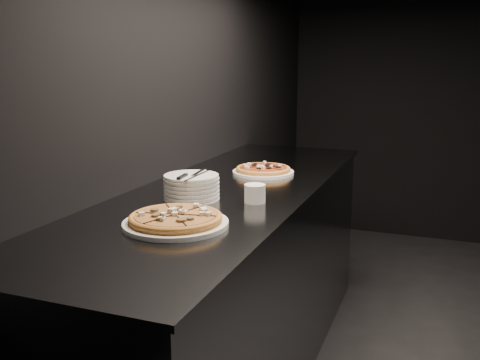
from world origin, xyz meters
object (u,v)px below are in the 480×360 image
(counter, at_px, (230,284))
(pizza_mushroom, at_px, (176,220))
(pizza_tomato, at_px, (263,170))
(ramekin, at_px, (255,193))
(plate_stack, at_px, (192,187))
(cutlery, at_px, (191,175))

(counter, relative_size, pizza_mushroom, 6.58)
(pizza_tomato, relative_size, ramekin, 4.24)
(pizza_mushroom, distance_m, ramekin, 0.41)
(pizza_tomato, height_order, plate_stack, plate_stack)
(plate_stack, height_order, cutlery, cutlery)
(ramekin, bearing_deg, pizza_mushroom, -110.46)
(cutlery, xyz_separation_m, ramekin, (0.25, 0.05, -0.06))
(pizza_mushroom, height_order, ramekin, ramekin)
(plate_stack, xyz_separation_m, cutlery, (0.01, -0.02, 0.05))
(counter, xyz_separation_m, pizza_tomato, (0.05, 0.32, 0.48))
(cutlery, bearing_deg, ramekin, 5.65)
(cutlery, bearing_deg, pizza_mushroom, -78.99)
(counter, height_order, pizza_tomato, pizza_tomato)
(plate_stack, bearing_deg, counter, 75.55)
(plate_stack, height_order, ramekin, plate_stack)
(counter, relative_size, cutlery, 10.41)
(pizza_tomato, relative_size, plate_stack, 1.60)
(pizza_mushroom, height_order, plate_stack, plate_stack)
(pizza_mushroom, height_order, pizza_tomato, pizza_mushroom)
(ramekin, bearing_deg, plate_stack, -172.17)
(cutlery, bearing_deg, pizza_tomato, 74.05)
(pizza_mushroom, relative_size, ramekin, 4.50)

